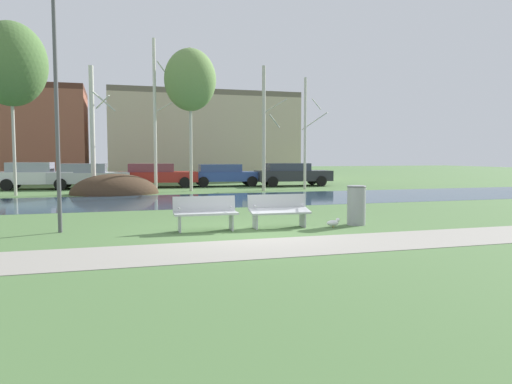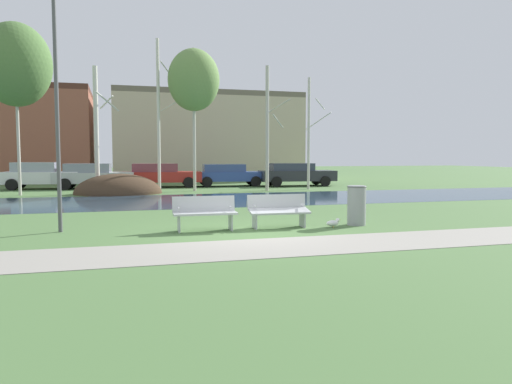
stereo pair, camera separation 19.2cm
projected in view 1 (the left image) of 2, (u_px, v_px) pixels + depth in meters
name	position (u px, v px, depth m)	size (l,w,h in m)	color
ground_plane	(188.00, 199.00, 21.47)	(120.00, 120.00, 0.00)	#4C703D
paved_path_strip	(276.00, 247.00, 10.12)	(60.00, 2.10, 0.01)	gray
river_band	(191.00, 200.00, 20.72)	(80.00, 6.64, 0.01)	#2D475B
soil_mound	(115.00, 194.00, 24.23)	(4.30, 3.09, 2.02)	#423021
bench_left	(205.00, 212.00, 12.31)	(1.62, 0.63, 0.87)	#B2B5B7
bench_right	(279.00, 210.00, 12.87)	(1.62, 0.63, 0.87)	#B2B5B7
trash_bin	(356.00, 205.00, 13.39)	(0.53, 0.53, 1.08)	gray
seagull	(333.00, 223.00, 12.91)	(0.41, 0.15, 0.25)	white
streetlamp	(55.00, 67.00, 11.79)	(0.32, 0.32, 6.19)	#4C4C51
birch_far_left	(11.00, 64.00, 22.75)	(3.27, 3.27, 8.14)	#BCB7A8
birch_left	(93.00, 129.00, 24.29)	(1.25, 1.99, 6.35)	beige
birch_center_left	(155.00, 114.00, 25.71)	(1.22, 1.95, 8.02)	beige
birch_center	(190.00, 80.00, 25.78)	(2.73, 2.73, 7.58)	#BCB7A8
birch_center_right	(264.00, 128.00, 26.36)	(1.37, 2.15, 6.72)	#BCB7A8
birch_right	(306.00, 133.00, 27.56)	(1.40, 2.24, 6.28)	beige
parked_van_nearest_white	(35.00, 175.00, 27.50)	(4.27, 2.21, 1.53)	silver
parked_sedan_second_silver	(89.00, 175.00, 28.09)	(4.60, 2.35, 1.46)	#B2B5BC
parked_hatch_third_red	(156.00, 175.00, 29.35)	(4.86, 2.41, 1.43)	maroon
parked_wagon_fourth_blue	(224.00, 174.00, 30.46)	(4.68, 2.26, 1.37)	#2D4793
parked_suv_fifth_dark	(292.00, 174.00, 30.76)	(4.84, 2.32, 1.43)	#282B30
building_brick_low	(3.00, 135.00, 35.12)	(11.46, 7.39, 6.80)	brown
building_beige_block	(199.00, 138.00, 39.57)	(14.25, 8.82, 6.73)	#BCAD8E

